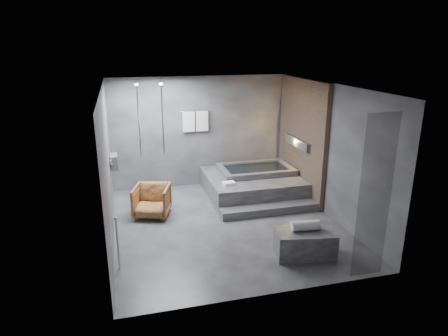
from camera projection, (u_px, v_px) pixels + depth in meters
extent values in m
plane|color=#2C2C2E|center=(226.00, 224.00, 8.25)|extent=(5.00, 5.00, 0.00)
cube|color=#49494B|center=(226.00, 86.00, 7.41)|extent=(4.50, 5.00, 0.04)
cube|color=#36353A|center=(201.00, 132.00, 10.13)|extent=(4.50, 0.04, 2.80)
cube|color=#36353A|center=(273.00, 208.00, 5.52)|extent=(4.50, 0.04, 2.80)
cube|color=#36353A|center=(107.00, 168.00, 7.28)|extent=(0.04, 5.00, 2.80)
cube|color=#36353A|center=(330.00, 151.00, 8.37)|extent=(0.04, 5.00, 2.80)
cube|color=#9F795D|center=(301.00, 138.00, 9.51)|extent=(0.10, 2.40, 2.78)
cube|color=#FF9938|center=(298.00, 142.00, 9.52)|extent=(0.14, 1.20, 0.20)
cube|color=slate|center=(114.00, 162.00, 8.69)|extent=(0.16, 0.42, 0.30)
imported|color=beige|center=(115.00, 165.00, 8.61)|extent=(0.08, 0.08, 0.21)
imported|color=beige|center=(115.00, 164.00, 8.80)|extent=(0.07, 0.07, 0.15)
cylinder|color=silver|center=(162.00, 118.00, 9.33)|extent=(0.04, 0.04, 1.80)
cylinder|color=silver|center=(138.00, 119.00, 9.19)|extent=(0.04, 0.04, 1.80)
cylinder|color=silver|center=(195.00, 111.00, 9.88)|extent=(0.75, 0.02, 0.02)
cube|color=white|center=(189.00, 122.00, 9.89)|extent=(0.30, 0.06, 0.50)
cube|color=white|center=(202.00, 121.00, 9.97)|extent=(0.30, 0.06, 0.50)
cylinder|color=silver|center=(118.00, 244.00, 6.49)|extent=(0.04, 0.04, 0.90)
cube|color=black|center=(375.00, 198.00, 5.98)|extent=(0.55, 0.01, 2.60)
cube|color=#313033|center=(252.00, 185.00, 9.77)|extent=(2.20, 2.00, 0.50)
cube|color=#313033|center=(269.00, 209.00, 8.73)|extent=(2.20, 0.36, 0.18)
cube|color=#323235|center=(305.00, 243.00, 6.98)|extent=(1.10, 0.73, 0.46)
imported|color=#4D2B13|center=(152.00, 201.00, 8.54)|extent=(0.91, 0.93, 0.68)
cylinder|color=white|center=(305.00, 226.00, 6.92)|extent=(0.51, 0.23, 0.18)
cube|color=white|center=(229.00, 183.00, 9.01)|extent=(0.28, 0.22, 0.07)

